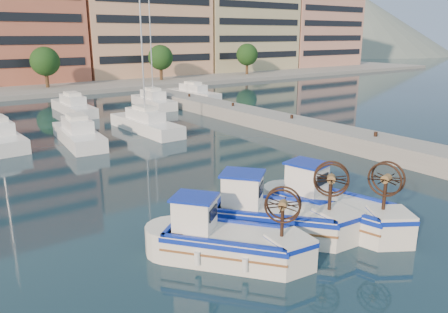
{
  "coord_description": "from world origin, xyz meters",
  "views": [
    {
      "loc": [
        -12.07,
        -11.25,
        7.83
      ],
      "look_at": [
        1.14,
        7.03,
        1.5
      ],
      "focal_mm": 35.0,
      "sensor_mm": 36.0,
      "label": 1
    }
  ],
  "objects": [
    {
      "name": "quay",
      "position": [
        13.0,
        8.0,
        0.6
      ],
      "size": [
        3.0,
        60.0,
        1.2
      ],
      "primitive_type": "cube",
      "color": "gray",
      "rests_on": "ground"
    },
    {
      "name": "fishing_boat_c",
      "position": [
        1.6,
        -0.0,
        0.89
      ],
      "size": [
        3.17,
        5.32,
        3.22
      ],
      "rotation": [
        0.0,
        0.0,
        0.23
      ],
      "color": "silver",
      "rests_on": "ground"
    },
    {
      "name": "fishing_boat_b",
      "position": [
        -1.06,
        0.74,
        0.89
      ],
      "size": [
        4.8,
        5.13,
        3.23
      ],
      "rotation": [
        0.0,
        0.0,
        0.7
      ],
      "color": "silver",
      "rests_on": "ground"
    },
    {
      "name": "yacht_marina",
      "position": [
        -2.86,
        28.28,
        0.53
      ],
      "size": [
        35.97,
        23.12,
        11.5
      ],
      "color": "white",
      "rests_on": "ground"
    },
    {
      "name": "hill_east",
      "position": [
        140.0,
        110.0,
        0.0
      ],
      "size": [
        160.0,
        160.0,
        50.0
      ],
      "primitive_type": "cone",
      "color": "slate",
      "rests_on": "ground"
    },
    {
      "name": "waterfront",
      "position": [
        9.23,
        65.04,
        11.1
      ],
      "size": [
        180.0,
        40.0,
        25.6
      ],
      "color": "gray",
      "rests_on": "ground"
    },
    {
      "name": "ground",
      "position": [
        0.0,
        0.0,
        0.0
      ],
      "size": [
        300.0,
        300.0,
        0.0
      ],
      "primitive_type": "plane",
      "color": "#193341",
      "rests_on": "ground"
    },
    {
      "name": "fishing_boat_a",
      "position": [
        -3.8,
        0.18,
        0.81
      ],
      "size": [
        4.34,
        4.73,
        2.96
      ],
      "rotation": [
        0.0,
        0.0,
        0.68
      ],
      "color": "silver",
      "rests_on": "ground"
    }
  ]
}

